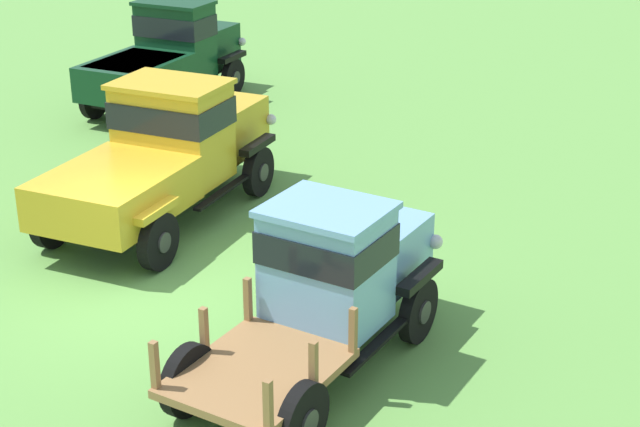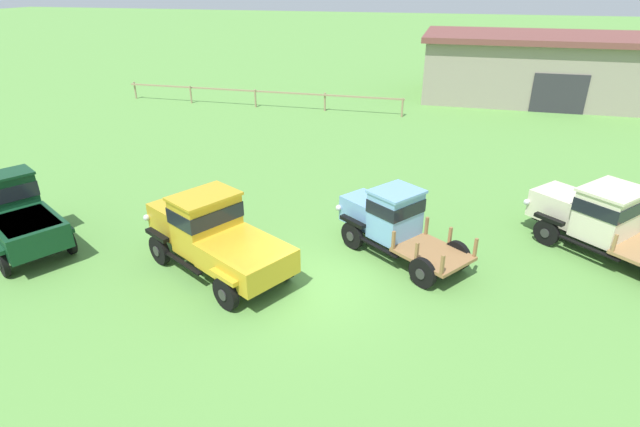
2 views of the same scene
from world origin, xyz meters
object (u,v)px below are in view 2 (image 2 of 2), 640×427
at_px(farm_shed, 610,70).
at_px(vintage_truck_midrow_center, 391,219).
at_px(vintage_truck_second_in_line, 213,234).
at_px(vintage_truck_far_side, 600,216).
at_px(vintage_truck_foreground_near, 14,213).

bearing_deg(farm_shed, vintage_truck_midrow_center, -115.07).
relative_size(vintage_truck_second_in_line, vintage_truck_far_side, 1.01).
relative_size(farm_shed, vintage_truck_midrow_center, 5.52).
bearing_deg(vintage_truck_foreground_near, vintage_truck_far_side, 14.36).
bearing_deg(vintage_truck_far_side, vintage_truck_foreground_near, -165.64).
height_order(vintage_truck_midrow_center, vintage_truck_far_side, vintage_truck_midrow_center).
height_order(vintage_truck_foreground_near, vintage_truck_second_in_line, vintage_truck_foreground_near).
relative_size(farm_shed, vintage_truck_far_side, 4.64).
relative_size(vintage_truck_foreground_near, vintage_truck_midrow_center, 1.09).
bearing_deg(vintage_truck_foreground_near, vintage_truck_midrow_center, 13.20).
bearing_deg(vintage_truck_second_in_line, vintage_truck_far_side, 20.81).
bearing_deg(farm_shed, vintage_truck_far_side, -102.92).
bearing_deg(farm_shed, vintage_truck_foreground_near, -130.13).
bearing_deg(vintage_truck_foreground_near, vintage_truck_second_in_line, 2.85).
relative_size(farm_shed, vintage_truck_second_in_line, 4.59).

